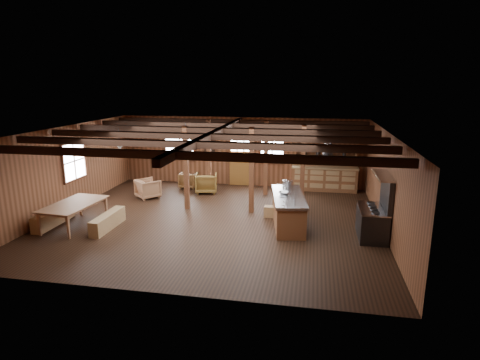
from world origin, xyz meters
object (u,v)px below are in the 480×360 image
object	(u,v)px
armchair_b	(206,183)
armchair_a	(189,180)
dining_table	(76,215)
commercial_range	(374,217)
kitchen_island	(288,210)
armchair_c	(148,189)

from	to	relation	value
armchair_b	armchair_a	bearing A→B (deg)	-45.33
dining_table	armchair_a	size ratio (longest dim) A/B	2.92
commercial_range	armchair_b	size ratio (longest dim) A/B	2.17
dining_table	armchair_b	bearing A→B (deg)	-29.03
commercial_range	armchair_a	distance (m)	7.86
kitchen_island	dining_table	xyz separation A→B (m)	(-6.17, -1.23, -0.12)
commercial_range	armchair_c	distance (m)	8.08
dining_table	armchair_c	distance (m)	3.35
armchair_c	dining_table	bearing A→B (deg)	116.14
dining_table	armchair_b	world-z (taller)	armchair_b
kitchen_island	dining_table	bearing A→B (deg)	-177.34
kitchen_island	armchair_b	xyz separation A→B (m)	(-3.36, 3.10, -0.10)
commercial_range	armchair_c	xyz separation A→B (m)	(-7.67, 2.53, -0.24)
armchair_b	kitchen_island	bearing A→B (deg)	125.11
armchair_b	armchair_c	distance (m)	2.21
dining_table	armchair_c	bearing A→B (deg)	-11.33
armchair_a	dining_table	bearing A→B (deg)	69.80
armchair_c	kitchen_island	bearing A→B (deg)	-159.32
armchair_a	armchair_c	distance (m)	1.97
kitchen_island	armchair_c	bearing A→B (deg)	150.62
armchair_a	armchair_b	xyz separation A→B (m)	(0.89, -0.58, 0.06)
armchair_c	armchair_a	bearing A→B (deg)	-80.20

